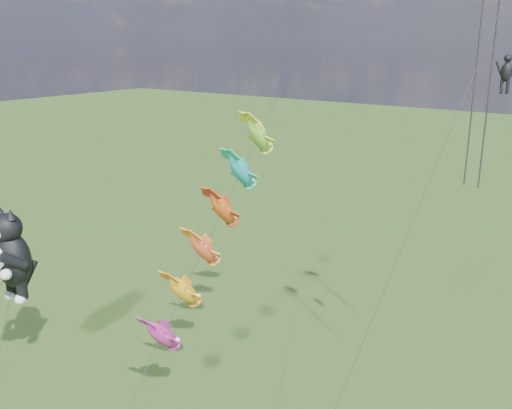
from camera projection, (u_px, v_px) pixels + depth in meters
The scene contains 4 objects.
ground at pixel (42, 393), 33.63m from camera, with size 300.00×300.00×0.00m, color #19360D.
cat_kite_rig at pixel (9, 255), 33.07m from camera, with size 2.75×4.28×10.89m.
fish_windsock_rig at pixel (214, 229), 32.52m from camera, with size 0.94×15.97×17.10m.
parafoil_rig at pixel (504, 66), 24.36m from camera, with size 4.83×17.17×27.25m.
Camera 1 is at (27.26, -16.30, 20.16)m, focal length 40.00 mm.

